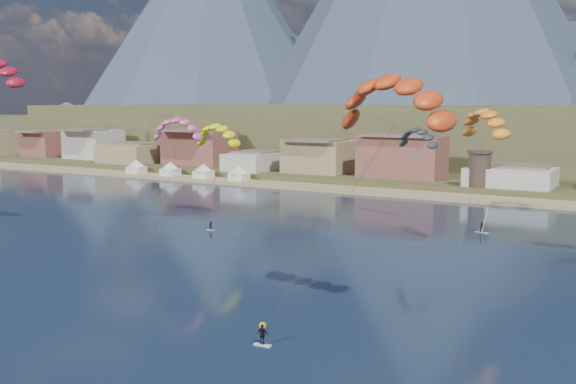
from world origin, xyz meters
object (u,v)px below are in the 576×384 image
at_px(watchtower, 479,168).
at_px(kitesurfer_yellow, 217,132).
at_px(kitesurfer_orange, 394,94).
at_px(windsurfer, 483,225).
at_px(buoy, 263,326).

distance_m(watchtower, kitesurfer_yellow, 67.41).
xyz_separation_m(kitesurfer_orange, windsurfer, (-4.04, 53.11, -21.52)).
bearing_deg(kitesurfer_orange, buoy, -149.02).
relative_size(kitesurfer_orange, buoy, 37.59).
height_order(watchtower, buoy, watchtower).
height_order(watchtower, kitesurfer_yellow, kitesurfer_yellow).
bearing_deg(windsurfer, kitesurfer_yellow, -167.01).
relative_size(watchtower, windsurfer, 2.06).
relative_size(kitesurfer_orange, windsurfer, 6.46).
height_order(kitesurfer_yellow, kitesurfer_orange, kitesurfer_orange).
distance_m(kitesurfer_yellow, buoy, 65.34).
relative_size(watchtower, kitesurfer_yellow, 0.42).
relative_size(watchtower, kitesurfer_orange, 0.32).
xyz_separation_m(watchtower, windsurfer, (12.44, -46.06, -5.04)).
bearing_deg(watchtower, kitesurfer_yellow, -121.34).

